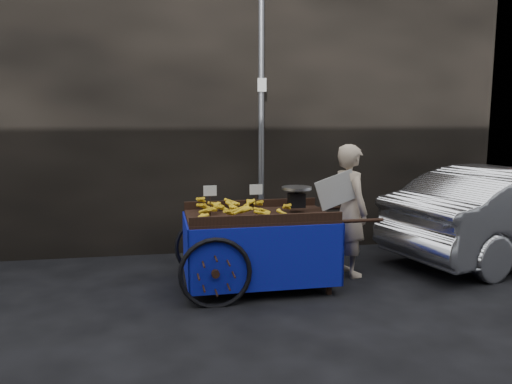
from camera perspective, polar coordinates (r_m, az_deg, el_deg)
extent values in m
plane|color=black|center=(5.96, 0.00, -10.69)|extent=(80.00, 80.00, 0.00)
cube|color=black|center=(8.16, -10.33, 12.16)|extent=(11.00, 2.00, 5.00)
cylinder|color=slate|center=(6.96, 0.60, 8.83)|extent=(0.08, 0.08, 4.00)
cube|color=white|center=(6.93, 0.68, 12.15)|extent=(0.12, 0.02, 0.18)
cube|color=black|center=(5.74, 0.30, -2.90)|extent=(1.67, 1.06, 0.06)
cube|color=black|center=(6.19, -0.58, -1.38)|extent=(1.65, 0.07, 0.10)
cube|color=black|center=(5.26, 1.33, -3.15)|extent=(1.65, 0.07, 0.10)
cube|color=black|center=(5.64, 8.40, -7.51)|extent=(0.05, 0.05, 0.82)
cube|color=black|center=(6.39, 5.95, -5.55)|extent=(0.05, 0.05, 0.82)
cylinder|color=black|center=(5.67, 11.93, -3.23)|extent=(0.52, 0.05, 0.04)
cylinder|color=black|center=(6.42, 9.08, -1.79)|extent=(0.52, 0.05, 0.04)
torus|color=black|center=(5.24, -4.66, -9.28)|extent=(0.77, 0.07, 0.77)
torus|color=black|center=(6.30, -5.79, -6.23)|extent=(0.77, 0.07, 0.77)
cylinder|color=black|center=(5.77, -5.28, -7.61)|extent=(0.07, 1.15, 0.05)
cube|color=#08249B|center=(5.32, 1.41, -7.69)|extent=(1.69, 0.05, 0.70)
cube|color=#08249B|center=(6.32, -0.64, -5.09)|extent=(1.69, 0.05, 0.70)
cube|color=#08249B|center=(5.72, -7.98, -6.62)|extent=(0.04, 1.07, 0.70)
cube|color=#08249B|center=(6.03, 8.13, -5.83)|extent=(0.04, 1.07, 0.70)
cube|color=black|center=(5.86, 4.65, -0.94)|extent=(0.19, 0.15, 0.16)
cylinder|color=silver|center=(5.84, 4.66, 0.45)|extent=(0.36, 0.36, 0.03)
cube|color=white|center=(5.49, -5.28, 0.14)|extent=(0.14, 0.01, 0.11)
cube|color=white|center=(5.56, 0.01, 0.29)|extent=(0.14, 0.01, 0.11)
imported|color=#BDA78D|center=(6.31, 10.67, -2.06)|extent=(0.52, 0.67, 1.64)
cube|color=beige|center=(6.03, 9.23, 0.23)|extent=(0.59, 0.08, 0.50)
ellipsoid|color=blue|center=(5.98, 7.66, -9.55)|extent=(0.26, 0.20, 0.23)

